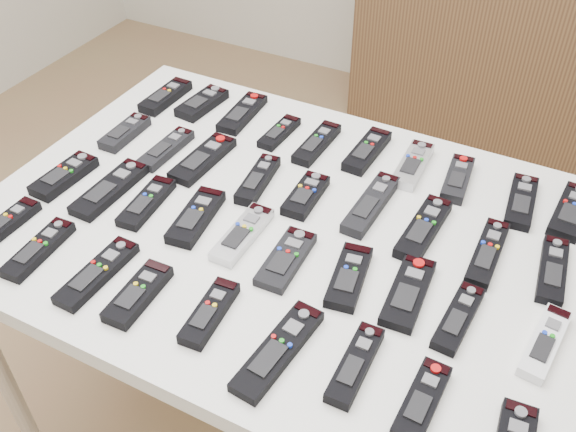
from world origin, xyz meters
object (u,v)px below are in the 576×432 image
at_px(remote_1, 202,103).
at_px(remote_17, 487,253).
at_px(remote_11, 166,149).
at_px(remote_36, 422,401).
at_px(remote_8, 521,202).
at_px(remote_35, 355,364).
at_px(remote_12, 203,159).
at_px(remote_20, 110,189).
at_px(remote_25, 349,277).
at_px(remote_34, 278,350).
at_px(remote_24, 286,259).
at_px(remote_26, 408,292).
at_px(remote_3, 279,133).
at_px(remote_0, 166,96).
at_px(remote_4, 317,143).
at_px(remote_18, 553,270).
at_px(sideboard, 554,59).
at_px(remote_15, 371,204).
at_px(remote_5, 367,151).
at_px(remote_10, 125,133).
at_px(remote_19, 64,176).
at_px(remote_28, 545,343).
at_px(remote_33, 210,313).
at_px(remote_21, 147,202).
at_px(remote_32, 138,294).
at_px(remote_29, 7,223).
at_px(remote_7, 458,179).
at_px(table, 288,244).
at_px(remote_13, 258,180).
at_px(remote_31, 97,273).
at_px(remote_6, 413,165).
at_px(remote_9, 572,211).
at_px(remote_27, 458,318).
at_px(remote_2, 242,113).
at_px(remote_16, 424,228).
at_px(remote_30, 39,249).
at_px(remote_14, 306,195).

height_order(remote_1, remote_17, remote_1).
bearing_deg(remote_11, remote_36, -24.86).
bearing_deg(remote_8, remote_35, -110.58).
bearing_deg(remote_12, remote_20, -119.60).
distance_m(remote_17, remote_25, 0.28).
xyz_separation_m(remote_17, remote_34, (-0.25, -0.39, 0.00)).
distance_m(remote_24, remote_26, 0.24).
bearing_deg(remote_3, remote_0, -178.68).
xyz_separation_m(remote_4, remote_18, (0.57, -0.17, -0.00)).
bearing_deg(remote_26, remote_36, -69.06).
distance_m(sideboard, remote_15, 1.71).
relative_size(remote_5, remote_11, 1.05).
relative_size(remote_10, remote_19, 0.91).
xyz_separation_m(remote_28, remote_33, (-0.53, -0.20, 0.00)).
bearing_deg(remote_21, remote_32, -61.58).
bearing_deg(remote_29, remote_24, 17.59).
relative_size(remote_7, remote_36, 1.03).
height_order(remote_7, remote_26, remote_7).
distance_m(table, remote_13, 0.16).
distance_m(remote_0, remote_26, 0.87).
height_order(remote_26, remote_33, remote_33).
xyz_separation_m(remote_10, remote_31, (0.25, -0.40, -0.00)).
bearing_deg(remote_6, remote_15, -102.68).
xyz_separation_m(remote_29, remote_31, (0.25, -0.03, -0.00)).
height_order(remote_3, remote_11, remote_11).
bearing_deg(remote_9, remote_31, -137.80).
bearing_deg(remote_36, remote_0, 149.34).
xyz_separation_m(sideboard, remote_25, (-0.14, -1.87, 0.38)).
bearing_deg(remote_27, remote_10, 171.20).
height_order(remote_20, remote_33, remote_33).
xyz_separation_m(sideboard, remote_35, (-0.05, -2.05, 0.38)).
height_order(remote_13, remote_15, same).
bearing_deg(remote_0, remote_2, 7.71).
relative_size(remote_5, remote_25, 1.09).
height_order(remote_4, remote_16, remote_16).
relative_size(remote_30, remote_32, 1.10).
bearing_deg(remote_10, remote_13, -2.85).
relative_size(remote_1, remote_14, 1.06).
bearing_deg(remote_28, remote_21, -172.96).
bearing_deg(remote_9, remote_29, -146.61).
height_order(remote_16, remote_20, remote_16).
distance_m(remote_14, remote_29, 0.61).
bearing_deg(remote_1, remote_14, -22.61).
distance_m(remote_18, remote_34, 0.54).
xyz_separation_m(remote_3, remote_8, (0.57, 0.00, 0.00)).
xyz_separation_m(remote_15, remote_34, (0.00, -0.42, -0.00)).
xyz_separation_m(remote_26, remote_28, (0.24, -0.00, 0.00)).
bearing_deg(remote_34, remote_28, 35.00).
bearing_deg(remote_14, remote_15, 12.62).
bearing_deg(remote_27, remote_5, 133.66).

